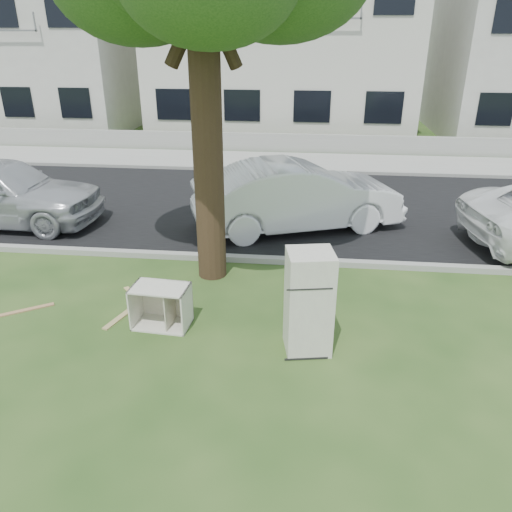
# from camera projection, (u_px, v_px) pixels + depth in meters

# --- Properties ---
(ground) EXTENTS (120.00, 120.00, 0.00)m
(ground) POSITION_uv_depth(u_px,v_px,m) (216.00, 325.00, 8.01)
(ground) COLOR #234217
(road) EXTENTS (120.00, 7.00, 0.01)m
(road) POSITION_uv_depth(u_px,v_px,m) (256.00, 206.00, 13.44)
(road) COLOR black
(road) RESTS_ON ground
(kerb_near) EXTENTS (120.00, 0.18, 0.12)m
(kerb_near) POSITION_uv_depth(u_px,v_px,m) (238.00, 261.00, 10.23)
(kerb_near) COLOR gray
(kerb_near) RESTS_ON ground
(kerb_far) EXTENTS (120.00, 0.18, 0.12)m
(kerb_far) POSITION_uv_depth(u_px,v_px,m) (268.00, 172.00, 16.65)
(kerb_far) COLOR gray
(kerb_far) RESTS_ON ground
(sidewalk) EXTENTS (120.00, 2.80, 0.01)m
(sidewalk) POSITION_uv_depth(u_px,v_px,m) (271.00, 161.00, 17.97)
(sidewalk) COLOR gray
(sidewalk) RESTS_ON ground
(low_wall) EXTENTS (120.00, 0.15, 0.70)m
(low_wall) POSITION_uv_depth(u_px,v_px,m) (275.00, 143.00, 19.27)
(low_wall) COLOR gray
(low_wall) RESTS_ON ground
(townhouse_left) EXTENTS (10.20, 8.16, 7.04)m
(townhouse_left) POSITION_uv_depth(u_px,v_px,m) (30.00, 48.00, 23.57)
(townhouse_left) COLOR beige
(townhouse_left) RESTS_ON ground
(townhouse_center) EXTENTS (11.22, 8.16, 7.44)m
(townhouse_center) POSITION_uv_depth(u_px,v_px,m) (284.00, 45.00, 22.31)
(townhouse_center) COLOR beige
(townhouse_center) RESTS_ON ground
(fridge) EXTENTS (0.74, 0.70, 1.56)m
(fridge) POSITION_uv_depth(u_px,v_px,m) (309.00, 302.00, 7.12)
(fridge) COLOR beige
(fridge) RESTS_ON ground
(cabinet) EXTENTS (0.92, 0.61, 0.69)m
(cabinet) POSITION_uv_depth(u_px,v_px,m) (161.00, 306.00, 7.88)
(cabinet) COLOR silver
(cabinet) RESTS_ON ground
(plank_a) EXTENTS (0.95, 0.68, 0.02)m
(plank_a) POSITION_uv_depth(u_px,v_px,m) (20.00, 311.00, 8.38)
(plank_a) COLOR #9F764D
(plank_a) RESTS_ON ground
(plank_b) EXTENTS (0.63, 0.71, 0.02)m
(plank_b) POSITION_uv_depth(u_px,v_px,m) (135.00, 297.00, 8.84)
(plank_b) COLOR tan
(plank_b) RESTS_ON ground
(plank_c) EXTENTS (0.37, 0.89, 0.02)m
(plank_c) POSITION_uv_depth(u_px,v_px,m) (122.00, 316.00, 8.25)
(plank_c) COLOR tan
(plank_c) RESTS_ON ground
(car_center) EXTENTS (5.11, 3.27, 1.59)m
(car_center) POSITION_uv_depth(u_px,v_px,m) (297.00, 196.00, 11.62)
(car_center) COLOR white
(car_center) RESTS_ON ground
(car_left) EXTENTS (4.83, 2.05, 1.63)m
(car_left) POSITION_uv_depth(u_px,v_px,m) (0.00, 191.00, 11.90)
(car_left) COLOR #A8AAAF
(car_left) RESTS_ON ground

